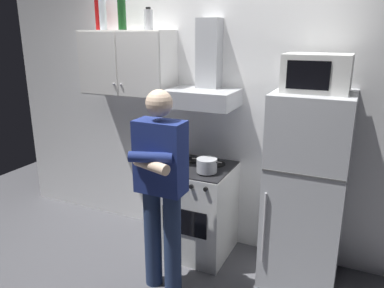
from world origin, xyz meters
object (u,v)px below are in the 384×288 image
bottle_vodka_clear (103,12)px  bottle_soda_red (99,15)px  upper_cabinet (127,63)px  stove_oven (198,210)px  person_standing (161,186)px  range_hood (205,84)px  bottle_canister_steel (148,19)px  refrigerator (306,191)px  bottle_wine_green (122,14)px  microwave (317,73)px  cooking_pot (207,165)px

bottle_vodka_clear → bottle_soda_red: bottle_vodka_clear is taller
upper_cabinet → stove_oven: (0.80, -0.13, -1.32)m
person_standing → bottle_vodka_clear: bottle_vodka_clear is taller
upper_cabinet → range_hood: range_hood is taller
range_hood → stove_oven: bearing=-90.0°
bottle_vodka_clear → bottle_canister_steel: size_ratio=1.68×
refrigerator → person_standing: size_ratio=0.98×
bottle_wine_green → bottle_vodka_clear: (-0.19, -0.03, 0.01)m
stove_oven → bottle_canister_steel: bottle_canister_steel is taller
bottle_soda_red → upper_cabinet: bearing=-5.8°
microwave → bottle_canister_steel: bottle_canister_steel is taller
range_hood → bottle_soda_red: size_ratio=2.54×
person_standing → stove_oven: bearing=85.3°
stove_oven → cooking_pot: bearing=-42.5°
bottle_soda_red → refrigerator: bearing=-4.3°
person_standing → upper_cabinet: bearing=135.7°
refrigerator → bottle_soda_red: size_ratio=5.43×
bottle_canister_steel → upper_cabinet: bearing=-172.9°
microwave → bottle_vodka_clear: bottle_vodka_clear is taller
upper_cabinet → bottle_soda_red: 0.55m
range_hood → microwave: (0.95, -0.11, 0.14)m
upper_cabinet → microwave: bearing=-3.5°
stove_oven → range_hood: size_ratio=1.17×
cooking_pot → bottle_canister_steel: bearing=158.7°
person_standing → microwave: bearing=32.0°
range_hood → upper_cabinet: bearing=-179.9°
microwave → bottle_vodka_clear: size_ratio=1.45×
bottle_wine_green → person_standing: bearing=-43.1°
microwave → stove_oven: bearing=-178.8°
range_hood → person_standing: 1.01m
refrigerator → microwave: bearing=90.9°
refrigerator → bottle_canister_steel: (-1.52, 0.15, 1.34)m
microwave → bottle_vodka_clear: 2.04m
refrigerator → person_standing: (-1.00, -0.61, 0.10)m
bottle_canister_steel → bottle_soda_red: size_ratio=0.67×
refrigerator → bottle_soda_red: (-2.07, 0.16, 1.39)m
bottle_wine_green → bottle_soda_red: 0.28m
refrigerator → cooking_pot: (-0.82, -0.12, 0.13)m
cooking_pot → bottle_vodka_clear: bearing=169.3°
bottle_canister_steel → bottle_vodka_clear: bearing=-173.5°
person_standing → refrigerator: bearing=31.2°
person_standing → bottle_vodka_clear: size_ratio=4.96×
range_hood → refrigerator: size_ratio=0.47×
microwave → cooking_pot: bearing=-170.4°
cooking_pot → bottle_wine_green: bottle_wine_green is taller
upper_cabinet → bottle_wine_green: bottle_wine_green is taller
bottle_wine_green → bottle_soda_red: size_ratio=1.04×
bottle_wine_green → bottle_canister_steel: bearing=4.1°
bottle_wine_green → bottle_soda_red: bottle_wine_green is taller
bottle_wine_green → refrigerator: bearing=-4.3°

